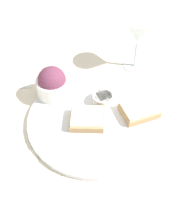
{
  "coord_description": "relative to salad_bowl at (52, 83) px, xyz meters",
  "views": [
    {
      "loc": [
        0.01,
        0.48,
        0.57
      ],
      "look_at": [
        0.0,
        0.0,
        0.03
      ],
      "focal_mm": 45.0,
      "sensor_mm": 36.0,
      "label": 1
    }
  ],
  "objects": [
    {
      "name": "dinner_plate",
      "position": [
        -0.12,
        0.09,
        -0.05
      ],
      "size": [
        0.36,
        0.36,
        0.01
      ],
      "color": "silver",
      "rests_on": "ground_plane"
    },
    {
      "name": "salad_bowl",
      "position": [
        0.0,
        0.0,
        0.0
      ],
      "size": [
        0.09,
        0.09,
        0.09
      ],
      "color": "white",
      "rests_on": "dinner_plate"
    },
    {
      "name": "cheese_toast_far",
      "position": [
        -0.09,
        0.11,
        -0.03
      ],
      "size": [
        0.09,
        0.08,
        0.03
      ],
      "color": "tan",
      "rests_on": "dinner_plate"
    },
    {
      "name": "ground_plane",
      "position": [
        -0.12,
        0.09,
        -0.05
      ],
      "size": [
        4.0,
        4.0,
        0.0
      ],
      "primitive_type": "plane",
      "color": "beige"
    },
    {
      "name": "napkin",
      "position": [
        0.08,
        0.26,
        -0.05
      ],
      "size": [
        0.17,
        0.16,
        0.01
      ],
      "color": "beige",
      "rests_on": "ground_plane"
    },
    {
      "name": "sauce_ramekin",
      "position": [
        -0.14,
        0.04,
        -0.02
      ],
      "size": [
        0.06,
        0.06,
        0.03
      ],
      "color": "white",
      "rests_on": "dinner_plate"
    },
    {
      "name": "fork",
      "position": [
        0.16,
        -0.04,
        -0.05
      ],
      "size": [
        0.18,
        0.02,
        0.01
      ],
      "color": "silver",
      "rests_on": "ground_plane"
    },
    {
      "name": "cheese_toast_near",
      "position": [
        -0.23,
        0.08,
        -0.03
      ],
      "size": [
        0.11,
        0.1,
        0.03
      ],
      "color": "tan",
      "rests_on": "dinner_plate"
    },
    {
      "name": "wine_glass",
      "position": [
        -0.25,
        -0.14,
        0.07
      ],
      "size": [
        0.09,
        0.09,
        0.16
      ],
      "color": "silver",
      "rests_on": "ground_plane"
    }
  ]
}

